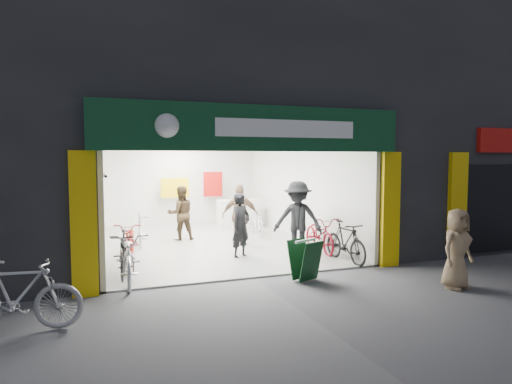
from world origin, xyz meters
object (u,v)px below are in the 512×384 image
pedestrian_near (457,249)px  sandwich_board (305,259)px  bike_left_front (129,257)px  bike_right_front (345,242)px  parked_bike (17,296)px

pedestrian_near → sandwich_board: pedestrian_near is taller
bike_left_front → pedestrian_near: 6.31m
bike_right_front → parked_bike: parked_bike is taller
bike_right_front → pedestrian_near: bearing=-74.3°
parked_bike → bike_right_front: bearing=-64.9°
parked_bike → pedestrian_near: pedestrian_near is taller
sandwich_board → bike_right_front: bearing=13.6°
bike_right_front → parked_bike: (-6.65, -2.10, 0.04)m
bike_left_front → bike_right_front: bike_left_front is taller
bike_left_front → bike_right_front: 4.93m
pedestrian_near → bike_left_front: bearing=143.2°
bike_left_front → parked_bike: (-1.72, -2.10, 0.00)m
pedestrian_near → parked_bike: bearing=163.7°
bike_left_front → bike_right_front: size_ratio=1.22×
bike_right_front → pedestrian_near: size_ratio=1.08×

